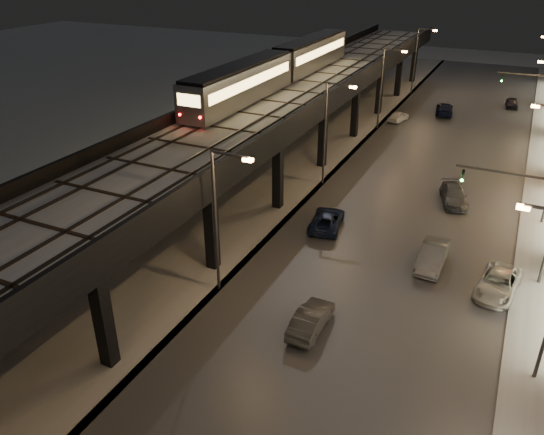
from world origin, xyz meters
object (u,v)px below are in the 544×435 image
at_px(car_onc_dark, 498,284).
at_px(car_onc_white, 454,196).
at_px(car_onc_silver, 432,257).
at_px(subway_train, 280,66).
at_px(car_mid_silver, 327,220).
at_px(car_mid_dark, 444,109).
at_px(car_near_white, 311,320).
at_px(car_far_white, 398,117).
at_px(car_onc_red, 512,103).

height_order(car_onc_dark, car_onc_white, car_onc_white).
height_order(car_onc_silver, car_onc_dark, car_onc_silver).
xyz_separation_m(subway_train, car_mid_silver, (11.00, -15.50, -7.59)).
bearing_deg(car_mid_dark, car_near_white, 82.39).
relative_size(car_near_white, car_onc_silver, 0.90).
xyz_separation_m(car_mid_silver, car_far_white, (-1.64, 29.34, -0.03)).
bearing_deg(car_onc_dark, car_mid_dark, 111.26).
height_order(subway_train, car_mid_silver, subway_train).
bearing_deg(subway_train, car_mid_dark, 54.28).
relative_size(car_mid_silver, car_mid_dark, 0.94).
distance_m(car_onc_white, car_onc_red, 33.43).
height_order(subway_train, car_near_white, subway_train).
bearing_deg(car_onc_red, car_mid_dark, -142.65).
height_order(car_near_white, car_onc_silver, car_onc_silver).
height_order(car_onc_white, car_onc_red, car_onc_white).
height_order(subway_train, car_onc_dark, subway_train).
xyz_separation_m(car_mid_silver, car_onc_white, (7.86, 8.47, 0.02)).
bearing_deg(car_far_white, car_mid_dark, -117.39).
bearing_deg(car_onc_white, car_onc_red, 69.31).
distance_m(car_near_white, car_far_white, 41.19).
bearing_deg(car_onc_dark, car_near_white, -130.31).
bearing_deg(car_onc_dark, car_onc_silver, 168.59).
bearing_deg(car_mid_dark, car_onc_white, 92.62).
bearing_deg(car_onc_white, car_mid_silver, -149.37).
xyz_separation_m(car_near_white, car_onc_red, (6.96, 53.37, -0.05)).
height_order(subway_train, car_onc_white, subway_train).
bearing_deg(car_onc_red, car_near_white, -103.59).
bearing_deg(car_near_white, car_onc_dark, -137.65).
xyz_separation_m(car_mid_dark, car_onc_red, (7.45, 7.07, -0.09)).
bearing_deg(subway_train, car_near_white, -62.10).
bearing_deg(subway_train, car_onc_dark, -39.34).
relative_size(car_near_white, car_far_white, 1.12).
bearing_deg(car_onc_silver, car_onc_dark, -17.89).
distance_m(car_mid_silver, car_onc_red, 43.06).
distance_m(car_mid_silver, car_mid_dark, 34.85).
relative_size(car_mid_silver, car_onc_dark, 0.98).
distance_m(car_far_white, car_onc_red, 17.26).
distance_m(car_onc_dark, car_onc_red, 45.37).
bearing_deg(car_onc_red, car_onc_silver, -99.05).
relative_size(car_onc_silver, car_onc_white, 0.98).
bearing_deg(subway_train, car_onc_white, -20.42).
bearing_deg(car_onc_white, car_onc_silver, -105.40).
bearing_deg(car_onc_silver, car_onc_red, 88.14).
bearing_deg(car_mid_dark, car_onc_red, -144.71).
height_order(car_onc_silver, car_onc_white, car_onc_silver).
height_order(car_far_white, car_onc_red, car_onc_red).
distance_m(car_near_white, car_mid_silver, 12.02).
relative_size(car_near_white, car_onc_dark, 0.86).
height_order(car_mid_dark, car_onc_dark, car_mid_dark).
relative_size(subway_train, car_mid_silver, 7.11).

